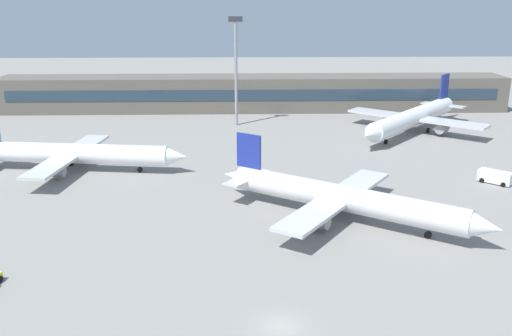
# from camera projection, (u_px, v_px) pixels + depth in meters

# --- Properties ---
(ground_plane) EXTENTS (400.00, 400.00, 0.00)m
(ground_plane) POSITION_uv_depth(u_px,v_px,m) (263.00, 186.00, 89.85)
(ground_plane) COLOR gray
(terminal_building) EXTENTS (133.07, 12.13, 9.00)m
(terminal_building) POSITION_uv_depth(u_px,v_px,m) (253.00, 93.00, 149.06)
(terminal_building) COLOR #5B564C
(terminal_building) RESTS_ON ground_plane
(airplane_near) EXTENTS (34.69, 26.33, 9.94)m
(airplane_near) POSITION_uv_depth(u_px,v_px,m) (345.00, 199.00, 75.33)
(airplane_near) COLOR silver
(airplane_near) RESTS_ON ground_plane
(airplane_mid) EXTENTS (39.75, 27.91, 9.83)m
(airplane_mid) POSITION_uv_depth(u_px,v_px,m) (76.00, 154.00, 97.02)
(airplane_mid) COLOR white
(airplane_mid) RESTS_ON ground_plane
(airplane_far) EXTENTS (32.60, 36.81, 11.24)m
(airplane_far) POSITION_uv_depth(u_px,v_px,m) (413.00, 118.00, 123.90)
(airplane_far) COLOR white
(airplane_far) RESTS_ON ground_plane
(service_van_white) EXTENTS (5.16, 5.01, 2.08)m
(service_van_white) POSITION_uv_depth(u_px,v_px,m) (495.00, 177.00, 90.76)
(service_van_white) COLOR white
(service_van_white) RESTS_ON ground_plane
(floodlight_tower_west) EXTENTS (3.20, 0.80, 24.93)m
(floodlight_tower_west) POSITION_uv_depth(u_px,v_px,m) (236.00, 63.00, 128.40)
(floodlight_tower_west) COLOR gray
(floodlight_tower_west) RESTS_ON ground_plane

